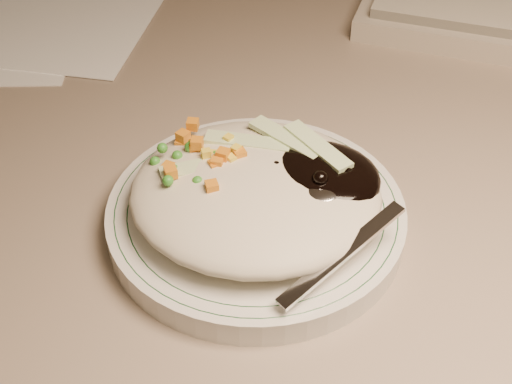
{
  "coord_description": "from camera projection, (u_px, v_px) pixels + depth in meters",
  "views": [
    {
      "loc": [
        -0.04,
        0.79,
        1.14
      ],
      "look_at": [
        -0.07,
        1.19,
        0.78
      ],
      "focal_mm": 50.0,
      "sensor_mm": 36.0,
      "label": 1
    }
  ],
  "objects": [
    {
      "name": "plate",
      "position": [
        256.0,
        216.0,
        0.56
      ],
      "size": [
        0.23,
        0.23,
        0.02
      ],
      "primitive_type": "cylinder",
      "color": "silver",
      "rests_on": "desk"
    },
    {
      "name": "desk",
      "position": [
        334.0,
        240.0,
        0.84
      ],
      "size": [
        1.4,
        0.7,
        0.74
      ],
      "color": "#7F6D5C",
      "rests_on": "ground"
    },
    {
      "name": "plate_rim",
      "position": [
        256.0,
        207.0,
        0.56
      ],
      "size": [
        0.22,
        0.22,
        0.0
      ],
      "color": "#144723",
      "rests_on": "plate"
    },
    {
      "name": "meal",
      "position": [
        261.0,
        188.0,
        0.54
      ],
      "size": [
        0.21,
        0.19,
        0.05
      ],
      "color": "#BBB297",
      "rests_on": "plate"
    }
  ]
}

